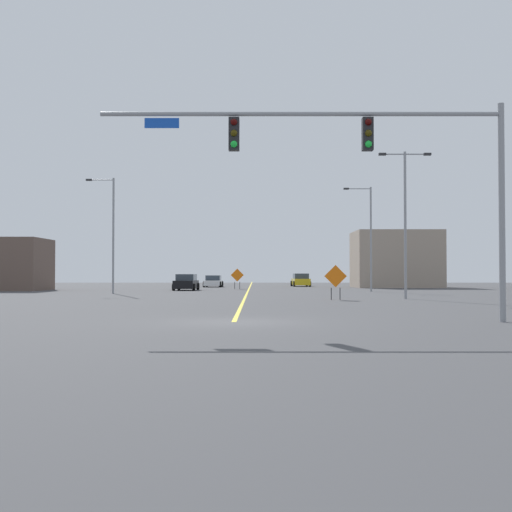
# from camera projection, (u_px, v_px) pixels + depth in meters

# --- Properties ---
(ground) EXTENTS (182.66, 182.66, 0.00)m
(ground) POSITION_uv_depth(u_px,v_px,m) (232.00, 322.00, 21.50)
(ground) COLOR #444447
(road_centre_stripe) EXTENTS (0.16, 101.48, 0.01)m
(road_centre_stripe) POSITION_uv_depth(u_px,v_px,m) (248.00, 288.00, 72.22)
(road_centre_stripe) COLOR yellow
(road_centre_stripe) RESTS_ON ground
(traffic_signal_assembly) EXTENTS (12.85, 0.44, 6.95)m
(traffic_signal_assembly) POSITION_uv_depth(u_px,v_px,m) (365.00, 154.00, 21.63)
(traffic_signal_assembly) COLOR gray
(traffic_signal_assembly) RESTS_ON ground
(street_lamp_mid_right) EXTENTS (2.39, 0.24, 8.88)m
(street_lamp_mid_right) POSITION_uv_depth(u_px,v_px,m) (367.00, 234.00, 57.74)
(street_lamp_mid_right) COLOR gray
(street_lamp_mid_right) RESTS_ON ground
(street_lamp_far_left) EXTENTS (2.19, 0.24, 8.86)m
(street_lamp_far_left) POSITION_uv_depth(u_px,v_px,m) (110.00, 230.00, 52.07)
(street_lamp_far_left) COLOR gray
(street_lamp_far_left) RESTS_ON ground
(street_lamp_near_right) EXTENTS (3.17, 0.24, 8.90)m
(street_lamp_near_right) POSITION_uv_depth(u_px,v_px,m) (404.00, 213.00, 41.08)
(street_lamp_near_right) COLOR gray
(street_lamp_near_right) RESTS_ON ground
(construction_sign_left_shoulder) EXTENTS (1.28, 0.20, 2.01)m
(construction_sign_left_shoulder) POSITION_uv_depth(u_px,v_px,m) (236.00, 276.00, 66.97)
(construction_sign_left_shoulder) COLOR orange
(construction_sign_left_shoulder) RESTS_ON ground
(construction_sign_median_far) EXTENTS (1.30, 0.19, 2.03)m
(construction_sign_median_far) POSITION_uv_depth(u_px,v_px,m) (334.00, 278.00, 39.66)
(construction_sign_median_far) COLOR orange
(construction_sign_median_far) RESTS_ON ground
(car_white_far) EXTENTS (2.12, 4.44, 1.31)m
(car_white_far) POSITION_uv_depth(u_px,v_px,m) (212.00, 282.00, 77.05)
(car_white_far) COLOR white
(car_white_far) RESTS_ON ground
(car_black_passing) EXTENTS (2.18, 4.18, 1.47)m
(car_black_passing) POSITION_uv_depth(u_px,v_px,m) (185.00, 283.00, 62.01)
(car_black_passing) COLOR black
(car_black_passing) RESTS_ON ground
(car_yellow_approaching) EXTENTS (2.24, 4.29, 1.52)m
(car_yellow_approaching) POSITION_uv_depth(u_px,v_px,m) (299.00, 280.00, 80.38)
(car_yellow_approaching) COLOR gold
(car_yellow_approaching) RESTS_ON ground
(roadside_building_east) EXTENTS (9.09, 7.56, 6.16)m
(roadside_building_east) POSITION_uv_depth(u_px,v_px,m) (394.00, 259.00, 74.88)
(roadside_building_east) COLOR gray
(roadside_building_east) RESTS_ON ground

